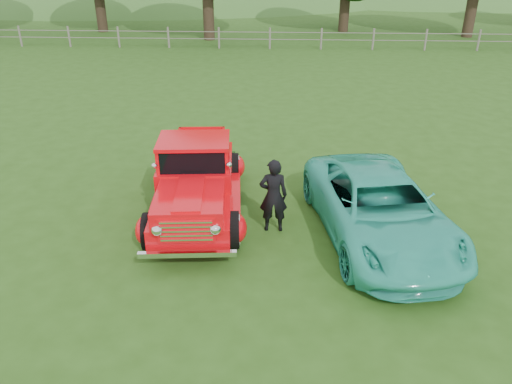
{
  "coord_description": "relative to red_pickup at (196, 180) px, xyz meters",
  "views": [
    {
      "loc": [
        0.81,
        -8.14,
        5.47
      ],
      "look_at": [
        0.31,
        1.2,
        0.84
      ],
      "focal_mm": 35.0,
      "sensor_mm": 36.0,
      "label": 1
    }
  ],
  "objects": [
    {
      "name": "fence_line",
      "position": [
        1.06,
        20.16,
        -0.19
      ],
      "size": [
        48.0,
        0.12,
        1.2
      ],
      "color": "slate",
      "rests_on": "ground"
    },
    {
      "name": "red_pickup",
      "position": [
        0.0,
        0.0,
        0.0
      ],
      "size": [
        2.54,
        5.11,
        1.78
      ],
      "rotation": [
        0.0,
        0.0,
        0.09
      ],
      "color": "black",
      "rests_on": "ground"
    },
    {
      "name": "man",
      "position": [
        1.74,
        -0.73,
        0.01
      ],
      "size": [
        0.61,
        0.42,
        1.62
      ],
      "primitive_type": "imported",
      "rotation": [
        0.0,
        0.0,
        3.19
      ],
      "color": "black",
      "rests_on": "ground"
    },
    {
      "name": "teal_sedan",
      "position": [
        3.91,
        -0.94,
        -0.11
      ],
      "size": [
        3.11,
        5.23,
        1.36
      ],
      "primitive_type": "imported",
      "rotation": [
        0.0,
        0.0,
        0.18
      ],
      "color": "#2DB69B",
      "rests_on": "ground"
    },
    {
      "name": "ground",
      "position": [
        1.06,
        -1.84,
        -0.8
      ],
      "size": [
        140.0,
        140.0,
        0.0
      ],
      "primitive_type": "plane",
      "color": "#264B14",
      "rests_on": "ground"
    },
    {
      "name": "distant_hills",
      "position": [
        -3.02,
        57.62,
        -5.34
      ],
      "size": [
        116.0,
        60.0,
        18.0
      ],
      "color": "#2E5F23",
      "rests_on": "ground"
    }
  ]
}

